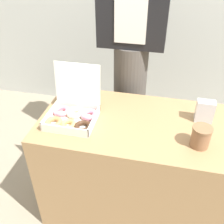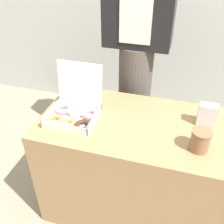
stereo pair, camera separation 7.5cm
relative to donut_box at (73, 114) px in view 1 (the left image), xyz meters
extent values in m
plane|color=gray|center=(0.36, 0.06, -0.79)|extent=(14.00, 14.00, 0.00)
cube|color=#99754C|center=(0.36, 0.06, -0.41)|extent=(1.11, 0.61, 0.75)
cube|color=white|center=(0.00, -0.02, -0.04)|extent=(0.27, 0.25, 0.01)
cube|color=white|center=(-0.13, -0.02, -0.01)|extent=(0.01, 0.25, 0.05)
cube|color=white|center=(0.13, -0.02, -0.01)|extent=(0.01, 0.25, 0.05)
cube|color=white|center=(0.00, -0.14, -0.01)|extent=(0.27, 0.01, 0.05)
cube|color=white|center=(0.00, 0.10, -0.01)|extent=(0.27, 0.01, 0.05)
cube|color=white|center=(0.00, 0.11, 0.14)|extent=(0.27, 0.03, 0.25)
torus|color=#B27F4C|center=(-0.09, -0.08, -0.02)|extent=(0.12, 0.12, 0.03)
torus|color=pink|center=(-0.09, 0.04, -0.02)|extent=(0.13, 0.13, 0.03)
torus|color=tan|center=(0.00, -0.08, -0.02)|extent=(0.10, 0.10, 0.03)
torus|color=silver|center=(0.00, 0.04, -0.02)|extent=(0.12, 0.12, 0.03)
torus|color=#422819|center=(0.09, -0.08, -0.02)|extent=(0.10, 0.10, 0.03)
torus|color=pink|center=(0.09, 0.04, -0.02)|extent=(0.14, 0.14, 0.03)
cylinder|color=#8C6042|center=(0.70, -0.07, 0.01)|extent=(0.09, 0.09, 0.10)
cylinder|color=brown|center=(0.70, -0.07, 0.07)|extent=(0.10, 0.10, 0.01)
cube|color=silver|center=(0.73, 0.15, 0.02)|extent=(0.10, 0.06, 0.13)
cylinder|color=#4C4742|center=(0.24, 0.57, -0.28)|extent=(0.24, 0.24, 1.01)
cube|color=silver|center=(0.24, 0.46, 0.47)|extent=(0.20, 0.01, 0.39)
camera|label=1|loc=(0.49, -1.15, 0.87)|focal=42.00mm
camera|label=2|loc=(0.56, -1.13, 0.87)|focal=42.00mm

